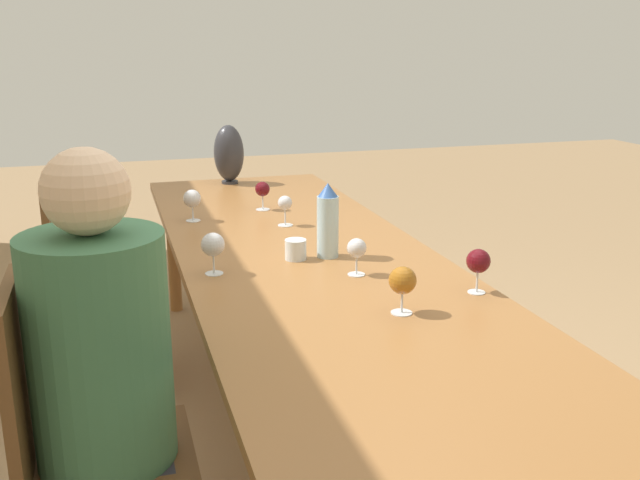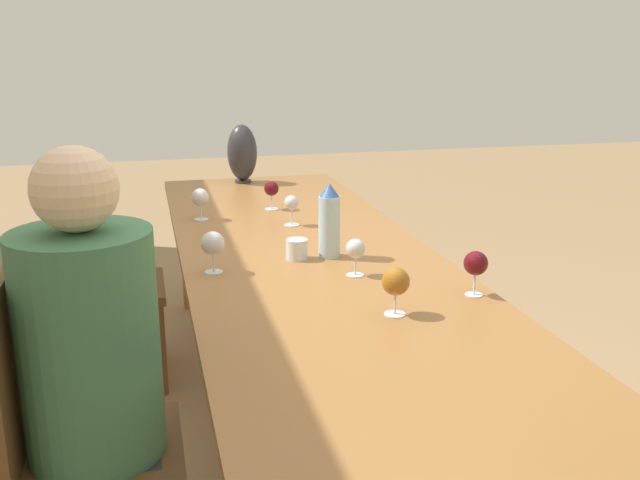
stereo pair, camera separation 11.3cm
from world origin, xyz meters
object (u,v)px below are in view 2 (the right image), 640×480
object	(u,v)px
vase	(242,153)
wine_glass_2	(200,198)
wine_glass_4	(291,204)
person_near	(98,374)
water_bottle	(329,221)
water_tumbler	(297,249)
wine_glass_5	(476,264)
wine_glass_0	(213,244)
chair_far	(96,277)
wine_glass_6	(271,189)
chair_near	(69,438)
wine_glass_3	(356,250)
wine_glass_1	(396,282)

from	to	relation	value
vase	wine_glass_2	distance (m)	0.87
wine_glass_4	person_near	size ratio (longest dim) A/B	0.10
vase	water_bottle	bearing A→B (deg)	-175.75
wine_glass_4	vase	bearing A→B (deg)	4.03
water_tumbler	wine_glass_5	distance (m)	0.70
wine_glass_4	person_near	world-z (taller)	person_near
wine_glass_0	chair_far	xyz separation A→B (m)	(0.76, 0.45, -0.33)
wine_glass_4	wine_glass_6	size ratio (longest dim) A/B	0.98
wine_glass_2	chair_near	size ratio (longest dim) A/B	0.15
wine_glass_3	wine_glass_6	xyz separation A→B (m)	(1.05, 0.10, 0.00)
chair_near	wine_glass_1	bearing A→B (deg)	-85.32
water_tumbler	wine_glass_4	size ratio (longest dim) A/B	0.60
wine_glass_6	chair_far	bearing A→B (deg)	99.25
wine_glass_0	chair_far	distance (m)	0.95
wine_glass_4	chair_near	xyz separation A→B (m)	(-1.18, 0.85, -0.33)
wine_glass_6	water_bottle	bearing A→B (deg)	-175.01
wine_glass_2	chair_far	bearing A→B (deg)	91.35
wine_glass_3	wine_glass_0	bearing A→B (deg)	72.15
water_bottle	chair_far	size ratio (longest dim) A/B	0.29
vase	wine_glass_5	bearing A→B (deg)	-167.36
vase	wine_glass_3	world-z (taller)	vase
wine_glass_6	person_near	bearing A→B (deg)	153.98
water_tumbler	chair_near	bearing A→B (deg)	131.86
person_near	wine_glass_6	bearing A→B (deg)	-26.02
wine_glass_1	chair_near	size ratio (longest dim) A/B	0.15
vase	wine_glass_4	world-z (taller)	vase
wine_glass_6	chair_far	xyz separation A→B (m)	(-0.13, 0.82, -0.33)
water_tumbler	chair_far	world-z (taller)	chair_far
wine_glass_6	chair_near	bearing A→B (deg)	151.34
wine_glass_6	wine_glass_5	bearing A→B (deg)	-162.78
wine_glass_4	wine_glass_5	bearing A→B (deg)	-159.28
wine_glass_2	wine_glass_4	world-z (taller)	wine_glass_2
wine_glass_3	wine_glass_6	world-z (taller)	wine_glass_6
wine_glass_0	water_tumbler	bearing A→B (deg)	-75.05
wine_glass_1	wine_glass_2	world-z (taller)	wine_glass_1
wine_glass_5	wine_glass_6	world-z (taller)	wine_glass_5
wine_glass_3	chair_near	size ratio (longest dim) A/B	0.14
water_bottle	wine_glass_1	bearing A→B (deg)	-176.23
vase	wine_glass_3	bearing A→B (deg)	-175.30
wine_glass_6	chair_near	world-z (taller)	chair_near
chair_far	wine_glass_6	bearing A→B (deg)	-80.75
wine_glass_5	person_near	xyz separation A→B (m)	(-0.17, 1.15, -0.16)
vase	wine_glass_4	distance (m)	1.02
wine_glass_6	chair_far	size ratio (longest dim) A/B	0.14
water_tumbler	person_near	distance (m)	0.97
wine_glass_2	wine_glass_5	size ratio (longest dim) A/B	0.98
water_bottle	vase	world-z (taller)	vase
water_tumbler	wine_glass_3	world-z (taller)	wine_glass_3
wine_glass_1	wine_glass_5	xyz separation A→B (m)	(0.10, -0.30, 0.00)
wine_glass_4	wine_glass_5	size ratio (longest dim) A/B	0.91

